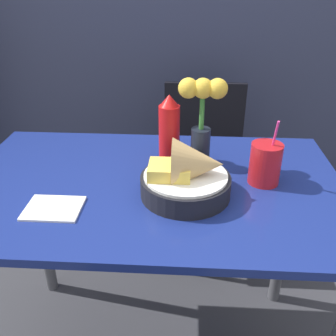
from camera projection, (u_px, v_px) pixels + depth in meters
name	position (u px, v px, depth m)	size (l,w,h in m)	color
dining_table	(152.00, 214.00, 1.19)	(1.16, 0.72, 0.78)	navy
chair_far_window	(203.00, 155.00, 1.89)	(0.40, 0.40, 0.86)	black
food_basket	(189.00, 176.00, 1.04)	(0.25, 0.25, 0.17)	black
ketchup_bottle	(169.00, 129.00, 1.21)	(0.07, 0.07, 0.23)	red
drink_cup	(265.00, 165.00, 1.10)	(0.09, 0.09, 0.21)	red
flower_vase	(202.00, 114.00, 1.14)	(0.15, 0.06, 0.29)	black
napkin	(54.00, 208.00, 1.00)	(0.15, 0.12, 0.01)	white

